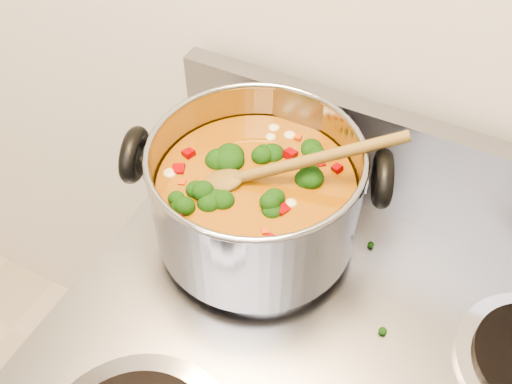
# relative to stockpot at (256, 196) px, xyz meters

# --- Properties ---
(stockpot) EXTENTS (0.32, 0.26, 0.16)m
(stockpot) POSITION_rel_stockpot_xyz_m (0.00, 0.00, 0.00)
(stockpot) COLOR #95959C
(stockpot) RESTS_ON electric_range
(wooden_spoon) EXTENTS (0.24, 0.15, 0.09)m
(wooden_spoon) POSITION_rel_stockpot_xyz_m (0.01, 0.01, 0.04)
(wooden_spoon) COLOR brown
(wooden_spoon) RESTS_ON stockpot
(cooktop_crumbs) EXTENTS (0.14, 0.29, 0.01)m
(cooktop_crumbs) POSITION_rel_stockpot_xyz_m (-0.04, -0.06, -0.08)
(cooktop_crumbs) COLOR black
(cooktop_crumbs) RESTS_ON electric_range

